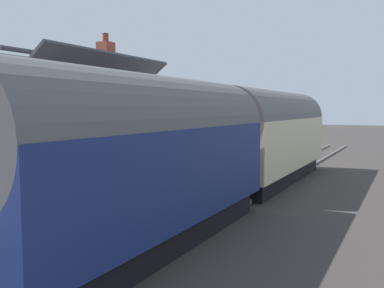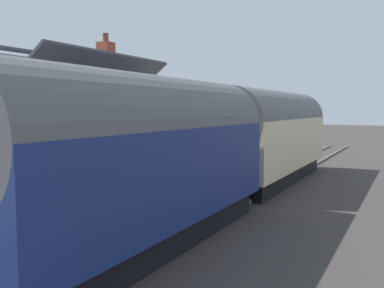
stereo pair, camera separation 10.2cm
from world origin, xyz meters
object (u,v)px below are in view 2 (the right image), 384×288
(station_building, at_px, (80,131))
(planter_edge_far, at_px, (155,149))
(bench_near_building, at_px, (219,146))
(train, at_px, (231,143))
(bench_by_lamp, at_px, (228,143))
(tree_far_left, at_px, (112,87))
(station_sign_board, at_px, (222,135))

(station_building, xyz_separation_m, planter_edge_far, (6.78, 1.00, -1.30))
(station_building, distance_m, bench_near_building, 9.09)
(train, height_order, bench_near_building, train)
(bench_by_lamp, xyz_separation_m, tree_far_left, (4.32, 12.19, 3.82))
(train, bearing_deg, station_sign_board, 27.41)
(train, relative_size, station_sign_board, 13.38)
(bench_by_lamp, height_order, station_sign_board, station_sign_board)
(tree_far_left, bearing_deg, station_building, -144.82)
(tree_far_left, bearing_deg, bench_near_building, -116.64)
(train, distance_m, tree_far_left, 20.79)
(bench_by_lamp, relative_size, tree_far_left, 0.19)
(bench_near_building, distance_m, planter_edge_far, 3.50)
(train, xyz_separation_m, station_building, (-2.14, 5.34, 0.39))
(tree_far_left, bearing_deg, bench_by_lamp, -109.52)
(station_building, distance_m, tree_far_left, 18.64)
(planter_edge_far, bearing_deg, bench_by_lamp, -32.75)
(bench_near_building, bearing_deg, planter_edge_far, 125.81)
(planter_edge_far, bearing_deg, station_sign_board, -86.16)
(bench_by_lamp, xyz_separation_m, planter_edge_far, (-3.98, 2.56, -0.13))
(planter_edge_far, bearing_deg, bench_near_building, -54.19)
(bench_by_lamp, relative_size, station_sign_board, 0.89)
(station_sign_board, xyz_separation_m, tree_far_left, (8.05, 13.44, 3.11))
(station_sign_board, bearing_deg, station_building, 158.26)
(station_building, height_order, bench_near_building, station_building)
(bench_by_lamp, distance_m, planter_edge_far, 4.74)
(planter_edge_far, xyz_separation_m, tree_far_left, (8.31, 9.63, 3.96))
(train, height_order, station_sign_board, train)
(train, height_order, tree_far_left, tree_far_left)
(planter_edge_far, distance_m, tree_far_left, 13.32)
(station_sign_board, distance_m, tree_far_left, 15.97)
(planter_edge_far, bearing_deg, tree_far_left, 49.23)
(bench_near_building, relative_size, planter_edge_far, 2.03)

